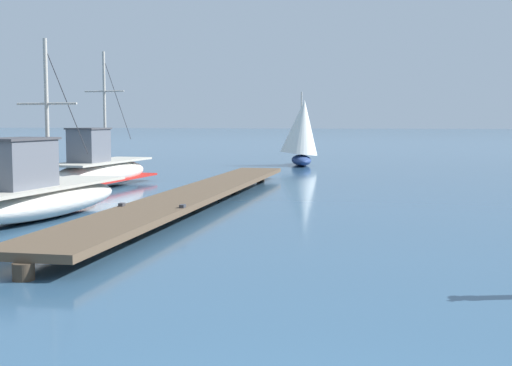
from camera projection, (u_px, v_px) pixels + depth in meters
The scene contains 4 objects.
floating_dock at pixel (197, 193), 21.01m from camera, with size 1.85×20.55×0.53m.
fishing_boat_0 at pixel (100, 170), 26.73m from camera, with size 2.39×6.49×5.29m.
fishing_boat_1 at pixel (38, 193), 18.17m from camera, with size 2.66×6.85×4.80m.
distant_sailboat at pixel (302, 132), 39.04m from camera, with size 2.81×4.40×4.21m.
Camera 1 is at (0.44, -4.13, 2.62)m, focal length 47.93 mm.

